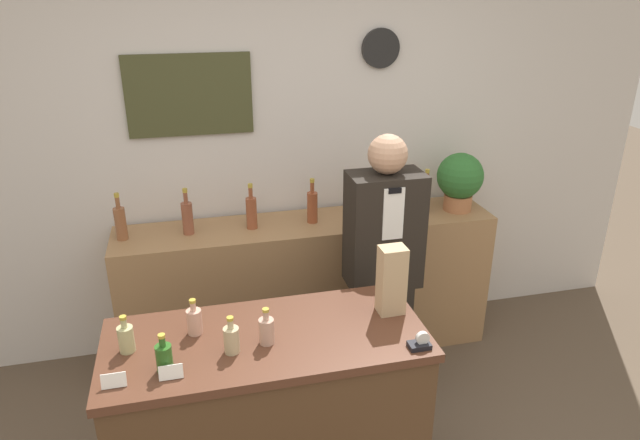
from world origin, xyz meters
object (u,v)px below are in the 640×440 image
Objects in this scene: tape_dispenser at (420,343)px; paper_bag at (392,280)px; shopkeeper at (382,273)px; potted_plant at (460,179)px.

paper_bag is at bearing 94.75° from tape_dispenser.
shopkeeper is 0.71m from paper_bag.
paper_bag is 0.32m from tape_dispenser.
paper_bag is at bearing -106.81° from shopkeeper.
tape_dispenser is at bearing -121.38° from potted_plant.
potted_plant is at bearing 35.87° from shopkeeper.
shopkeeper reaches higher than potted_plant.
shopkeeper is at bearing 73.19° from paper_bag.
tape_dispenser is (-0.16, -0.90, 0.17)m from shopkeeper.
shopkeeper is at bearing 79.91° from tape_dispenser.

